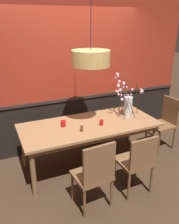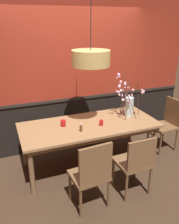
{
  "view_description": "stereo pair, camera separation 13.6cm",
  "coord_description": "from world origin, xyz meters",
  "px_view_note": "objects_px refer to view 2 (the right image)",
  "views": [
    {
      "loc": [
        -1.38,
        -3.1,
        2.29
      ],
      "look_at": [
        0.0,
        0.0,
        0.96
      ],
      "focal_mm": 37.7,
      "sensor_mm": 36.0,
      "label": 1
    },
    {
      "loc": [
        -1.26,
        -3.15,
        2.29
      ],
      "look_at": [
        0.0,
        0.0,
        0.96
      ],
      "focal_mm": 37.7,
      "sensor_mm": 36.0,
      "label": 2
    }
  ],
  "objects_px": {
    "condiment_bottle": "(81,128)",
    "candle_holder_nearer_edge": "(63,123)",
    "chair_near_side_left": "(92,173)",
    "candle_holder_nearer_center": "(101,123)",
    "chair_head_east_end": "(167,122)",
    "pendant_lamp": "(91,58)",
    "dining_table": "(90,128)",
    "vase_with_blossoms": "(128,103)",
    "chair_far_side_right": "(90,116)",
    "chair_near_side_right": "(135,162)"
  },
  "relations": [
    {
      "from": "chair_head_east_end",
      "to": "chair_far_side_right",
      "type": "relative_size",
      "value": 1.08
    },
    {
      "from": "dining_table",
      "to": "candle_holder_nearer_center",
      "type": "relative_size",
      "value": 24.65
    },
    {
      "from": "candle_holder_nearer_center",
      "to": "candle_holder_nearer_edge",
      "type": "height_order",
      "value": "candle_holder_nearer_edge"
    },
    {
      "from": "chair_near_side_left",
      "to": "vase_with_blossoms",
      "type": "relative_size",
      "value": 1.28
    },
    {
      "from": "condiment_bottle",
      "to": "chair_near_side_left",
      "type": "bearing_deg",
      "value": -99.75
    },
    {
      "from": "pendant_lamp",
      "to": "condiment_bottle",
      "type": "bearing_deg",
      "value": -138.78
    },
    {
      "from": "candle_holder_nearer_center",
      "to": "pendant_lamp",
      "type": "distance_m",
      "value": 1.0
    },
    {
      "from": "chair_near_side_left",
      "to": "candle_holder_nearer_edge",
      "type": "relative_size",
      "value": 9.85
    },
    {
      "from": "dining_table",
      "to": "candle_holder_nearer_edge",
      "type": "distance_m",
      "value": 0.43
    },
    {
      "from": "chair_far_side_right",
      "to": "condiment_bottle",
      "type": "bearing_deg",
      "value": -117.93
    },
    {
      "from": "vase_with_blossoms",
      "to": "chair_near_side_left",
      "type": "bearing_deg",
      "value": -137.17
    },
    {
      "from": "candle_holder_nearer_edge",
      "to": "pendant_lamp",
      "type": "relative_size",
      "value": 0.09
    },
    {
      "from": "chair_head_east_end",
      "to": "candle_holder_nearer_center",
      "type": "xyz_separation_m",
      "value": [
        -1.39,
        -0.12,
        0.27
      ]
    },
    {
      "from": "candle_holder_nearer_edge",
      "to": "condiment_bottle",
      "type": "relative_size",
      "value": 0.82
    },
    {
      "from": "condiment_bottle",
      "to": "pendant_lamp",
      "type": "bearing_deg",
      "value": 41.22
    },
    {
      "from": "candle_holder_nearer_edge",
      "to": "dining_table",
      "type": "bearing_deg",
      "value": -10.21
    },
    {
      "from": "chair_head_east_end",
      "to": "chair_far_side_right",
      "type": "xyz_separation_m",
      "value": [
        -1.19,
        0.87,
        -0.03
      ]
    },
    {
      "from": "chair_head_east_end",
      "to": "pendant_lamp",
      "type": "bearing_deg",
      "value": 179.52
    },
    {
      "from": "condiment_bottle",
      "to": "candle_holder_nearer_edge",
      "type": "bearing_deg",
      "value": 125.9
    },
    {
      "from": "vase_with_blossoms",
      "to": "pendant_lamp",
      "type": "distance_m",
      "value": 1.07
    },
    {
      "from": "chair_head_east_end",
      "to": "condiment_bottle",
      "type": "height_order",
      "value": "chair_head_east_end"
    },
    {
      "from": "candle_holder_nearer_center",
      "to": "candle_holder_nearer_edge",
      "type": "relative_size",
      "value": 0.9
    },
    {
      "from": "chair_head_east_end",
      "to": "condiment_bottle",
      "type": "xyz_separation_m",
      "value": [
        -1.75,
        -0.2,
        0.28
      ]
    },
    {
      "from": "chair_head_east_end",
      "to": "condiment_bottle",
      "type": "relative_size",
      "value": 8.12
    },
    {
      "from": "chair_near_side_left",
      "to": "chair_far_side_right",
      "type": "height_order",
      "value": "chair_near_side_left"
    },
    {
      "from": "dining_table",
      "to": "chair_near_side_right",
      "type": "height_order",
      "value": "chair_near_side_right"
    },
    {
      "from": "chair_near_side_left",
      "to": "pendant_lamp",
      "type": "relative_size",
      "value": 0.87
    },
    {
      "from": "dining_table",
      "to": "candle_holder_nearer_edge",
      "type": "xyz_separation_m",
      "value": [
        -0.41,
        0.07,
        0.13
      ]
    },
    {
      "from": "chair_head_east_end",
      "to": "pendant_lamp",
      "type": "relative_size",
      "value": 0.87
    },
    {
      "from": "candle_holder_nearer_edge",
      "to": "pendant_lamp",
      "type": "xyz_separation_m",
      "value": [
        0.43,
        -0.06,
        0.97
      ]
    },
    {
      "from": "condiment_bottle",
      "to": "chair_near_side_right",
      "type": "bearing_deg",
      "value": -51.92
    },
    {
      "from": "candle_holder_nearer_edge",
      "to": "chair_head_east_end",
      "type": "bearing_deg",
      "value": -2.22
    },
    {
      "from": "dining_table",
      "to": "vase_with_blossoms",
      "type": "height_order",
      "value": "vase_with_blossoms"
    },
    {
      "from": "chair_near_side_right",
      "to": "chair_head_east_end",
      "type": "bearing_deg",
      "value": 35.44
    },
    {
      "from": "dining_table",
      "to": "condiment_bottle",
      "type": "bearing_deg",
      "value": -137.18
    },
    {
      "from": "vase_with_blossoms",
      "to": "candle_holder_nearer_center",
      "type": "relative_size",
      "value": 8.53
    },
    {
      "from": "candle_holder_nearer_center",
      "to": "chair_near_side_right",
      "type": "bearing_deg",
      "value": -77.71
    },
    {
      "from": "pendant_lamp",
      "to": "candle_holder_nearer_edge",
      "type": "bearing_deg",
      "value": 171.76
    },
    {
      "from": "chair_near_side_left",
      "to": "chair_head_east_end",
      "type": "bearing_deg",
      "value": 25.88
    },
    {
      "from": "condiment_bottle",
      "to": "vase_with_blossoms",
      "type": "bearing_deg",
      "value": 16.27
    },
    {
      "from": "chair_near_side_left",
      "to": "pendant_lamp",
      "type": "bearing_deg",
      "value": 68.67
    },
    {
      "from": "vase_with_blossoms",
      "to": "candle_holder_nearer_center",
      "type": "distance_m",
      "value": 0.64
    },
    {
      "from": "chair_near_side_left",
      "to": "chair_far_side_right",
      "type": "xyz_separation_m",
      "value": [
        0.69,
        1.78,
        -0.03
      ]
    },
    {
      "from": "condiment_bottle",
      "to": "pendant_lamp",
      "type": "xyz_separation_m",
      "value": [
        0.24,
        0.21,
        0.97
      ]
    },
    {
      "from": "dining_table",
      "to": "chair_far_side_right",
      "type": "relative_size",
      "value": 2.43
    },
    {
      "from": "chair_head_east_end",
      "to": "pendant_lamp",
      "type": "xyz_separation_m",
      "value": [
        -1.52,
        0.01,
        1.25
      ]
    },
    {
      "from": "vase_with_blossoms",
      "to": "candle_holder_nearer_edge",
      "type": "xyz_separation_m",
      "value": [
        -1.14,
        -0.01,
        -0.17
      ]
    },
    {
      "from": "chair_near_side_left",
      "to": "candle_holder_nearer_center",
      "type": "distance_m",
      "value": 0.97
    },
    {
      "from": "vase_with_blossoms",
      "to": "chair_near_side_right",
      "type": "bearing_deg",
      "value": -113.63
    },
    {
      "from": "chair_near_side_right",
      "to": "dining_table",
      "type": "bearing_deg",
      "value": 109.94
    }
  ]
}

